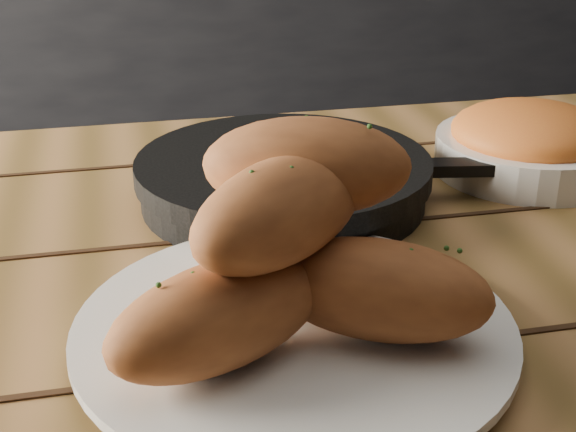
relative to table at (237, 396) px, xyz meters
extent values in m
cube|color=black|center=(0.38, 2.22, -0.20)|extent=(2.80, 0.60, 0.90)
cube|color=olive|center=(0.00, 0.00, 0.08)|extent=(1.47, 0.91, 0.04)
cylinder|color=silver|center=(0.03, -0.08, 0.10)|extent=(0.28, 0.28, 0.01)
cylinder|color=silver|center=(0.03, -0.08, 0.11)|extent=(0.31, 0.31, 0.01)
ellipsoid|color=#AB5E2F|center=(-0.02, -0.11, 0.15)|extent=(0.17, 0.13, 0.07)
ellipsoid|color=#AB5E2F|center=(0.08, -0.10, 0.15)|extent=(0.17, 0.14, 0.07)
ellipsoid|color=#AB5E2F|center=(0.03, -0.02, 0.15)|extent=(0.10, 0.16, 0.07)
ellipsoid|color=#AB5E2F|center=(0.02, -0.08, 0.20)|extent=(0.16, 0.15, 0.07)
ellipsoid|color=#AB5E2F|center=(0.05, -0.05, 0.22)|extent=(0.16, 0.11, 0.07)
cylinder|color=black|center=(0.08, 0.17, 0.11)|extent=(0.28, 0.28, 0.03)
cylinder|color=black|center=(0.08, 0.17, 0.13)|extent=(0.29, 0.29, 0.02)
cube|color=black|center=(0.28, 0.14, 0.13)|extent=(0.14, 0.05, 0.01)
cylinder|color=white|center=(0.35, 0.19, 0.12)|extent=(0.20, 0.20, 0.04)
ellipsoid|color=orange|center=(0.35, 0.19, 0.14)|extent=(0.17, 0.17, 0.06)
camera|label=1|loc=(-0.08, -0.54, 0.41)|focal=50.00mm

